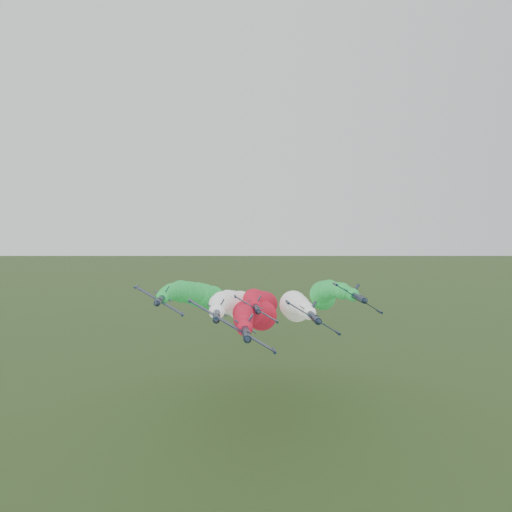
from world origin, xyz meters
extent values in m
plane|color=#3E5A27|center=(0.00, 0.00, 0.00)|extent=(3000.00, 3000.00, 0.00)
cylinder|color=black|center=(3.74, -16.52, 37.06)|extent=(1.59, 9.48, 1.59)
cone|color=black|center=(3.74, -22.10, 37.06)|extent=(1.45, 1.90, 1.45)
cone|color=black|center=(3.74, -11.36, 37.06)|extent=(1.45, 0.95, 1.45)
ellipsoid|color=black|center=(3.96, -18.62, 37.42)|extent=(1.07, 1.98, 0.99)
cube|color=black|center=(3.65, -16.73, 36.93)|extent=(8.68, 2.00, 5.40)
cylinder|color=black|center=(-0.65, -16.73, 39.57)|extent=(0.64, 2.74, 0.64)
cylinder|color=black|center=(7.96, -16.73, 34.28)|extent=(0.64, 2.74, 0.64)
cube|color=black|center=(4.37, -12.52, 38.09)|extent=(1.39, 1.58, 2.14)
cube|color=black|center=(3.82, -12.52, 37.20)|extent=(3.46, 1.16, 2.18)
sphere|color=#AE1329|center=(3.74, -12.83, 37.06)|extent=(2.66, 2.66, 2.66)
sphere|color=#AE1329|center=(3.77, -8.26, 36.93)|extent=(3.00, 3.00, 3.00)
sphere|color=#AE1329|center=(3.88, -3.70, 36.66)|extent=(3.49, 3.49, 3.49)
sphere|color=#AE1329|center=(4.06, 0.87, 36.30)|extent=(3.29, 3.29, 3.29)
sphere|color=#AE1329|center=(4.32, 5.44, 35.85)|extent=(4.06, 4.06, 4.06)
sphere|color=#AE1329|center=(4.64, 10.01, 35.34)|extent=(4.11, 4.11, 4.11)
sphere|color=#AE1329|center=(5.04, 14.58, 34.75)|extent=(5.38, 5.38, 5.38)
sphere|color=#AE1329|center=(5.51, 19.14, 34.11)|extent=(4.55, 4.55, 4.55)
sphere|color=#AE1329|center=(6.06, 23.71, 33.40)|extent=(5.64, 5.64, 5.64)
sphere|color=#AE1329|center=(6.67, 28.28, 32.64)|extent=(5.28, 5.28, 5.28)
sphere|color=#AE1329|center=(7.36, 32.85, 31.83)|extent=(7.07, 7.07, 7.07)
sphere|color=#AE1329|center=(8.12, 37.42, 30.97)|extent=(7.11, 7.11, 7.11)
sphere|color=#AE1329|center=(8.95, 41.98, 30.06)|extent=(7.79, 7.79, 7.79)
sphere|color=#AE1329|center=(9.86, 46.55, 29.10)|extent=(8.25, 8.25, 8.25)
sphere|color=#AE1329|center=(10.84, 51.12, 28.10)|extent=(7.85, 7.85, 7.85)
sphere|color=#AE1329|center=(11.89, 55.69, 27.05)|extent=(8.99, 8.99, 8.99)
cylinder|color=black|center=(-0.76, -7.73, 38.25)|extent=(1.59, 9.48, 1.59)
cone|color=black|center=(-0.76, -13.31, 38.25)|extent=(1.45, 1.90, 1.45)
cone|color=black|center=(-0.76, -2.57, 38.25)|extent=(1.45, 0.95, 1.45)
ellipsoid|color=black|center=(-0.53, -9.83, 38.61)|extent=(1.07, 1.98, 0.99)
cube|color=black|center=(-0.84, -7.94, 38.12)|extent=(8.68, 2.00, 5.40)
cylinder|color=black|center=(-5.14, -7.94, 40.76)|extent=(0.64, 2.74, 0.64)
cylinder|color=black|center=(3.47, -7.94, 35.47)|extent=(0.64, 2.74, 0.64)
cube|color=black|center=(-0.12, -3.73, 39.28)|extent=(1.39, 1.58, 2.14)
cube|color=black|center=(-0.67, -3.73, 38.39)|extent=(3.46, 1.16, 2.18)
sphere|color=white|center=(-0.76, -4.04, 38.25)|extent=(2.82, 2.82, 2.82)
sphere|color=white|center=(-0.72, 0.53, 38.12)|extent=(2.78, 2.78, 2.78)
sphere|color=white|center=(-0.61, 5.09, 37.85)|extent=(3.29, 3.29, 3.29)
sphere|color=white|center=(-0.43, 9.66, 37.49)|extent=(4.18, 4.18, 4.18)
sphere|color=white|center=(-0.18, 14.23, 37.04)|extent=(3.65, 3.65, 3.65)
sphere|color=white|center=(0.15, 18.80, 36.52)|extent=(4.80, 4.80, 4.80)
sphere|color=white|center=(0.55, 23.37, 35.94)|extent=(4.60, 4.60, 4.60)
sphere|color=white|center=(1.02, 27.93, 35.29)|extent=(5.17, 5.17, 5.17)
sphere|color=white|center=(1.56, 32.50, 34.59)|extent=(5.95, 5.95, 5.95)
sphere|color=white|center=(2.18, 37.07, 33.83)|extent=(6.05, 6.05, 6.05)
sphere|color=white|center=(2.87, 41.64, 33.02)|extent=(6.51, 6.51, 6.51)
sphere|color=white|center=(3.63, 46.21, 32.16)|extent=(6.76, 6.76, 6.76)
sphere|color=white|center=(4.46, 50.77, 31.25)|extent=(7.43, 7.43, 7.43)
sphere|color=white|center=(5.37, 55.34, 30.29)|extent=(8.34, 8.34, 8.34)
sphere|color=white|center=(6.35, 59.91, 29.29)|extent=(8.02, 8.02, 8.02)
sphere|color=white|center=(7.40, 64.48, 28.24)|extent=(7.74, 7.74, 7.74)
cylinder|color=black|center=(15.60, -7.47, 37.76)|extent=(1.59, 9.48, 1.59)
cone|color=black|center=(15.60, -13.05, 37.76)|extent=(1.45, 1.90, 1.45)
cone|color=black|center=(15.60, -2.31, 37.76)|extent=(1.45, 0.95, 1.45)
ellipsoid|color=black|center=(15.82, -9.58, 38.11)|extent=(1.07, 1.98, 0.99)
cube|color=black|center=(15.52, -7.68, 37.62)|extent=(8.68, 2.00, 5.40)
cylinder|color=black|center=(11.21, -7.68, 40.27)|extent=(0.64, 2.74, 0.64)
cylinder|color=black|center=(19.82, -7.68, 34.98)|extent=(0.64, 2.74, 0.64)
cube|color=black|center=(16.23, -3.47, 38.79)|extent=(1.39, 1.58, 2.14)
cube|color=black|center=(15.68, -3.47, 37.89)|extent=(3.46, 1.16, 2.18)
sphere|color=white|center=(15.60, -3.79, 37.76)|extent=(2.48, 2.48, 2.48)
sphere|color=white|center=(15.64, 0.78, 37.62)|extent=(3.20, 3.20, 3.20)
sphere|color=white|center=(15.74, 5.35, 37.36)|extent=(3.32, 3.32, 3.32)
sphere|color=white|center=(15.93, 9.92, 36.99)|extent=(4.02, 4.02, 4.02)
sphere|color=white|center=(16.18, 14.48, 36.55)|extent=(3.91, 3.91, 3.91)
sphere|color=white|center=(16.51, 19.05, 36.03)|extent=(4.88, 4.88, 4.88)
sphere|color=white|center=(16.90, 23.62, 35.45)|extent=(4.65, 4.65, 4.65)
sphere|color=white|center=(17.37, 28.19, 34.80)|extent=(5.60, 5.60, 5.60)
sphere|color=white|center=(17.92, 32.76, 34.09)|extent=(5.71, 5.71, 5.71)
sphere|color=white|center=(18.53, 37.32, 33.34)|extent=(6.29, 6.29, 6.29)
sphere|color=white|center=(19.22, 41.89, 32.52)|extent=(7.04, 7.04, 7.04)
sphere|color=white|center=(19.98, 46.46, 31.66)|extent=(7.72, 7.72, 7.72)
sphere|color=white|center=(20.82, 51.03, 30.75)|extent=(6.58, 6.58, 6.58)
sphere|color=white|center=(21.72, 55.60, 29.79)|extent=(8.25, 8.25, 8.25)
sphere|color=white|center=(22.70, 60.16, 28.79)|extent=(7.57, 7.57, 7.57)
sphere|color=white|center=(23.75, 64.73, 27.75)|extent=(8.87, 8.87, 8.87)
cylinder|color=black|center=(-11.43, 3.31, 39.37)|extent=(1.59, 9.48, 1.59)
cone|color=black|center=(-11.43, -2.27, 39.37)|extent=(1.45, 1.90, 1.45)
cone|color=black|center=(-11.43, 8.47, 39.37)|extent=(1.45, 0.95, 1.45)
ellipsoid|color=black|center=(-11.21, 1.21, 39.73)|extent=(1.07, 1.98, 0.99)
cube|color=black|center=(-11.51, 3.10, 39.23)|extent=(8.68, 2.00, 5.40)
cylinder|color=black|center=(-15.82, 3.10, 41.88)|extent=(0.64, 2.74, 0.64)
cylinder|color=black|center=(-7.21, 3.10, 36.59)|extent=(0.64, 2.74, 0.64)
cube|color=black|center=(-10.80, 7.32, 40.40)|extent=(1.39, 1.58, 2.14)
cube|color=black|center=(-11.35, 7.32, 39.50)|extent=(3.46, 1.16, 2.18)
sphere|color=green|center=(-11.43, 7.00, 39.37)|extent=(2.62, 2.62, 2.62)
sphere|color=green|center=(-11.39, 11.57, 39.23)|extent=(3.01, 3.01, 3.01)
sphere|color=green|center=(-11.28, 16.14, 38.97)|extent=(3.47, 3.47, 3.47)
sphere|color=green|center=(-11.10, 20.70, 38.60)|extent=(3.97, 3.97, 3.97)
sphere|color=green|center=(-10.85, 25.27, 38.16)|extent=(4.17, 4.17, 4.17)
sphere|color=green|center=(-10.52, 29.84, 37.64)|extent=(4.72, 4.72, 4.72)
sphere|color=green|center=(-10.12, 34.41, 37.06)|extent=(5.63, 5.63, 5.63)
sphere|color=green|center=(-9.65, 38.98, 36.41)|extent=(5.62, 5.62, 5.62)
sphere|color=green|center=(-9.11, 43.54, 35.70)|extent=(5.93, 5.93, 5.93)
sphere|color=green|center=(-8.49, 48.11, 34.95)|extent=(6.25, 6.25, 6.25)
sphere|color=green|center=(-7.81, 52.68, 34.13)|extent=(5.92, 5.92, 5.92)
sphere|color=green|center=(-7.04, 57.25, 33.27)|extent=(7.29, 7.29, 7.29)
sphere|color=green|center=(-6.21, 61.82, 32.36)|extent=(7.66, 7.66, 7.66)
sphere|color=green|center=(-5.31, 66.38, 31.40)|extent=(8.03, 8.03, 8.03)
sphere|color=green|center=(-4.33, 70.95, 30.40)|extent=(7.29, 7.29, 7.29)
sphere|color=green|center=(-3.28, 75.52, 29.36)|extent=(8.87, 8.87, 8.87)
cylinder|color=black|center=(25.93, 2.12, 39.66)|extent=(1.59, 9.48, 1.59)
cone|color=black|center=(25.93, -3.46, 39.66)|extent=(1.45, 1.90, 1.45)
cone|color=black|center=(25.93, 7.28, 39.66)|extent=(1.45, 0.95, 1.45)
ellipsoid|color=black|center=(26.15, 0.01, 40.01)|extent=(1.07, 1.98, 0.99)
cube|color=black|center=(25.85, 1.91, 39.52)|extent=(8.68, 2.00, 5.40)
cylinder|color=black|center=(21.54, 1.91, 42.17)|extent=(0.64, 2.74, 0.64)
cylinder|color=black|center=(30.15, 1.91, 36.88)|extent=(0.64, 2.74, 0.64)
cube|color=black|center=(26.56, 6.12, 40.69)|extent=(1.39, 1.58, 2.14)
cube|color=black|center=(26.01, 6.12, 39.79)|extent=(3.46, 1.16, 2.18)
sphere|color=green|center=(25.93, 5.81, 39.66)|extent=(2.63, 2.63, 2.63)
sphere|color=green|center=(25.97, 10.37, 39.52)|extent=(2.75, 2.75, 2.75)
sphere|color=green|center=(26.08, 14.94, 39.26)|extent=(3.65, 3.65, 3.65)
sphere|color=green|center=(26.26, 19.51, 38.89)|extent=(3.65, 3.65, 3.65)
sphere|color=green|center=(26.51, 24.08, 38.45)|extent=(3.64, 3.64, 3.64)
sphere|color=green|center=(26.84, 28.65, 37.93)|extent=(4.28, 4.28, 4.28)
sphere|color=green|center=(27.24, 33.21, 37.35)|extent=(5.08, 5.08, 5.08)
sphere|color=green|center=(27.71, 37.78, 36.70)|extent=(4.92, 4.92, 4.92)
sphere|color=green|center=(28.25, 42.35, 35.99)|extent=(5.25, 5.25, 5.25)
sphere|color=green|center=(28.87, 46.92, 35.24)|extent=(6.07, 6.07, 6.07)
sphere|color=green|center=(29.55, 51.49, 34.42)|extent=(6.22, 6.22, 6.22)
sphere|color=green|center=(30.32, 56.05, 33.56)|extent=(6.19, 6.19, 6.19)
sphere|color=green|center=(31.15, 60.62, 32.65)|extent=(8.04, 8.04, 8.04)
sphere|color=green|center=(32.05, 65.19, 31.69)|extent=(6.71, 6.71, 6.71)
sphere|color=green|center=(33.03, 69.76, 30.69)|extent=(7.99, 7.99, 7.99)
sphere|color=green|center=(34.08, 74.33, 29.65)|extent=(8.37, 8.37, 8.37)
cylinder|color=black|center=(7.24, 11.57, 36.28)|extent=(1.59, 9.48, 1.59)
cone|color=black|center=(7.24, 5.99, 36.28)|extent=(1.45, 1.90, 1.45)
cone|color=black|center=(7.24, 16.73, 36.28)|extent=(1.45, 0.95, 1.45)
ellipsoid|color=black|center=(7.46, 9.47, 36.64)|extent=(1.07, 1.98, 0.99)
cube|color=black|center=(7.15, 11.36, 36.14)|extent=(8.68, 2.00, 5.40)
cylinder|color=black|center=(2.85, 11.36, 38.79)|extent=(0.64, 2.74, 0.64)
cylinder|color=black|center=(11.46, 11.36, 33.50)|extent=(0.64, 2.74, 0.64)
cube|color=black|center=(7.87, 15.57, 37.31)|extent=(1.39, 1.58, 2.14)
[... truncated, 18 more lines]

